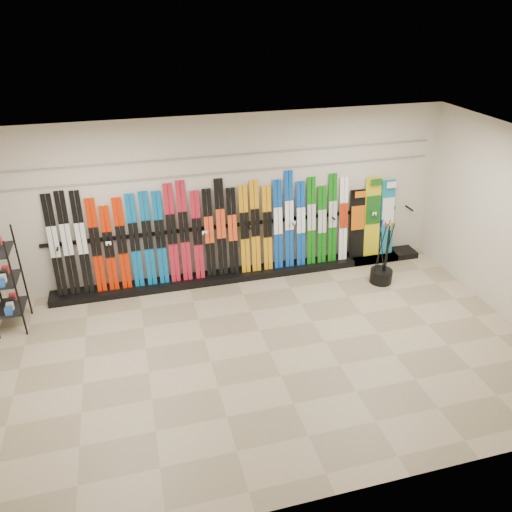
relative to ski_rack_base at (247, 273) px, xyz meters
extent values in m
plane|color=gray|center=(-0.22, -2.28, -0.06)|extent=(8.00, 8.00, 0.00)
plane|color=beige|center=(-0.22, 0.22, 1.44)|extent=(8.00, 0.00, 8.00)
plane|color=silver|center=(-0.22, -2.28, 2.94)|extent=(8.00, 8.00, 0.00)
cube|color=black|center=(0.00, 0.00, 0.00)|extent=(8.00, 0.40, 0.12)
cube|color=black|center=(-3.27, 0.08, 0.95)|extent=(0.17, 0.27, 1.79)
cube|color=black|center=(-3.06, 0.08, 0.97)|extent=(0.17, 0.27, 1.81)
cube|color=black|center=(-2.83, 0.08, 0.96)|extent=(0.17, 0.27, 1.80)
cube|color=red|center=(-2.62, 0.07, 0.89)|extent=(0.17, 0.25, 1.65)
cube|color=red|center=(-2.41, 0.06, 0.81)|extent=(0.17, 0.23, 1.51)
cube|color=red|center=(-2.19, 0.06, 0.87)|extent=(0.17, 0.24, 1.62)
cube|color=#065896|center=(-1.98, 0.07, 0.89)|extent=(0.17, 0.25, 1.67)
cube|color=#065896|center=(-1.75, 0.07, 0.90)|extent=(0.17, 0.25, 1.69)
cube|color=#065896|center=(-1.54, 0.07, 0.90)|extent=(0.17, 0.25, 1.67)
cube|color=#AC1629|center=(-1.33, 0.08, 0.95)|extent=(0.17, 0.27, 1.79)
cube|color=#AC1629|center=(-1.11, 0.08, 0.97)|extent=(0.17, 0.27, 1.82)
cube|color=#AC1629|center=(-0.88, 0.06, 0.87)|extent=(0.17, 0.24, 1.62)
cube|color=black|center=(-0.67, 0.06, 0.88)|extent=(0.17, 0.25, 1.63)
cube|color=black|center=(-0.45, 0.08, 0.96)|extent=(0.17, 0.27, 1.79)
cube|color=black|center=(-0.24, 0.06, 0.87)|extent=(0.17, 0.24, 1.61)
cube|color=orange|center=(-0.02, 0.07, 0.88)|extent=(0.17, 0.25, 1.64)
cube|color=orange|center=(0.18, 0.07, 0.91)|extent=(0.17, 0.26, 1.71)
cube|color=orange|center=(0.41, 0.06, 0.86)|extent=(0.17, 0.24, 1.59)
cube|color=#0B44A5|center=(0.62, 0.07, 0.90)|extent=(0.17, 0.25, 1.68)
cube|color=#0B44A5|center=(0.84, 0.08, 0.97)|extent=(0.17, 0.27, 1.83)
cube|color=#0B44A5|center=(1.06, 0.06, 0.87)|extent=(0.17, 0.24, 1.61)
cube|color=#0E690E|center=(1.27, 0.07, 0.90)|extent=(0.17, 0.25, 1.68)
cube|color=#0E690E|center=(1.49, 0.05, 0.81)|extent=(0.17, 0.23, 1.49)
cube|color=#0E690E|center=(1.70, 0.07, 0.91)|extent=(0.17, 0.25, 1.70)
cube|color=white|center=(1.93, 0.06, 0.87)|extent=(0.17, 0.24, 1.62)
cube|color=black|center=(2.23, 0.06, 0.73)|extent=(0.31, 0.21, 1.35)
cube|color=gold|center=(2.54, 0.08, 0.84)|extent=(0.33, 0.24, 1.56)
cube|color=#14728C|center=(2.87, 0.07, 0.80)|extent=(0.28, 0.23, 1.48)
cube|color=black|center=(-3.97, -0.58, 0.75)|extent=(0.40, 0.60, 1.63)
cylinder|color=black|center=(2.34, -0.85, 0.07)|extent=(0.40, 0.40, 0.25)
cylinder|color=black|center=(2.38, -0.89, 0.55)|extent=(0.14, 0.05, 1.18)
cylinder|color=black|center=(2.41, -0.83, 0.55)|extent=(0.04, 0.13, 1.18)
cylinder|color=black|center=(2.32, -0.71, 0.55)|extent=(0.07, 0.03, 1.18)
cylinder|color=black|center=(2.44, -0.76, 0.55)|extent=(0.05, 0.05, 1.18)
cylinder|color=black|center=(2.32, -0.82, 0.55)|extent=(0.15, 0.16, 1.17)
cylinder|color=black|center=(2.36, -0.91, 0.55)|extent=(0.11, 0.16, 1.17)
cylinder|color=black|center=(2.21, -0.90, 0.55)|extent=(0.10, 0.14, 1.17)
cylinder|color=black|center=(2.39, -0.89, 0.55)|extent=(0.07, 0.11, 1.18)
cube|color=gray|center=(-0.22, 0.20, 1.94)|extent=(7.60, 0.02, 0.03)
cube|color=gray|center=(-0.22, 0.20, 2.24)|extent=(7.60, 0.02, 0.03)
camera|label=1|loc=(-1.96, -7.96, 4.66)|focal=35.00mm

